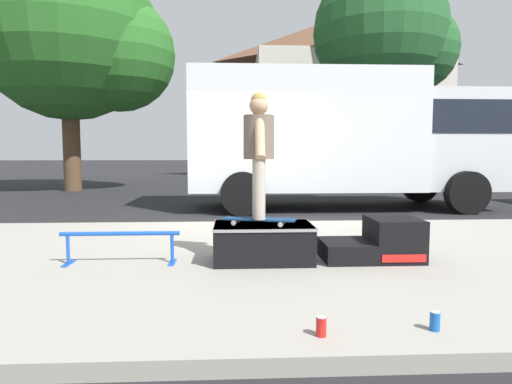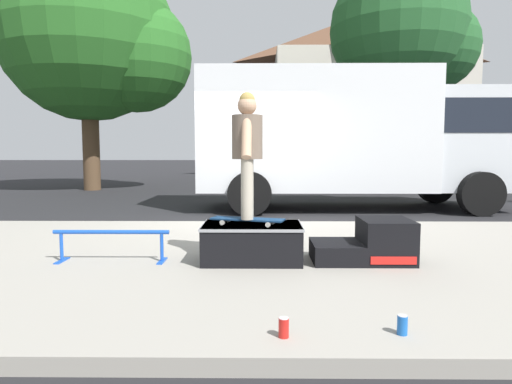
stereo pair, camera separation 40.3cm
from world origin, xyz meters
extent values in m
plane|color=black|center=(0.00, 0.00, 0.00)|extent=(140.00, 140.00, 0.00)
cube|color=gray|center=(0.00, -3.00, 0.06)|extent=(50.00, 5.00, 0.12)
cube|color=black|center=(0.09, -3.24, 0.32)|extent=(1.04, 0.67, 0.40)
cube|color=gray|center=(0.09, -3.24, 0.50)|extent=(1.06, 0.69, 0.03)
cube|color=black|center=(1.00, -3.24, 0.22)|extent=(0.52, 0.61, 0.20)
cube|color=black|center=(1.52, -3.24, 0.35)|extent=(0.52, 0.61, 0.45)
cube|color=red|center=(1.52, -3.55, 0.20)|extent=(0.46, 0.01, 0.08)
cylinder|color=blue|center=(-1.41, -3.29, 0.44)|extent=(1.24, 0.04, 0.04)
cylinder|color=blue|center=(-1.94, -3.29, 0.28)|extent=(0.04, 0.04, 0.32)
cube|color=blue|center=(-1.94, -3.29, 0.13)|extent=(0.06, 0.28, 0.01)
cylinder|color=blue|center=(-0.87, -3.29, 0.28)|extent=(0.04, 0.04, 0.32)
cube|color=blue|center=(-0.87, -3.29, 0.13)|extent=(0.06, 0.28, 0.01)
cube|color=navy|center=(0.05, -3.29, 0.58)|extent=(0.81, 0.40, 0.02)
cylinder|color=silver|center=(0.31, -3.27, 0.55)|extent=(0.06, 0.04, 0.05)
cylinder|color=silver|center=(0.26, -3.44, 0.55)|extent=(0.06, 0.04, 0.05)
cylinder|color=silver|center=(-0.17, -3.13, 0.55)|extent=(0.06, 0.04, 0.05)
cylinder|color=silver|center=(-0.22, -3.31, 0.55)|extent=(0.06, 0.04, 0.05)
cylinder|color=#B7AD99|center=(0.05, -3.21, 0.90)|extent=(0.13, 0.13, 0.63)
cylinder|color=#B7AD99|center=(0.05, -3.37, 0.90)|extent=(0.13, 0.13, 0.63)
cylinder|color=#726051|center=(0.05, -3.29, 1.44)|extent=(0.32, 0.32, 0.45)
cylinder|color=tan|center=(0.05, -3.09, 1.43)|extent=(0.10, 0.28, 0.43)
cylinder|color=tan|center=(0.05, -3.49, 1.43)|extent=(0.10, 0.28, 0.43)
sphere|color=tan|center=(0.05, -3.29, 1.77)|extent=(0.20, 0.20, 0.20)
sphere|color=tan|center=(0.05, -3.29, 1.82)|extent=(0.16, 0.16, 0.16)
cylinder|color=#1959B2|center=(1.09, -5.16, 0.18)|extent=(0.07, 0.07, 0.12)
cylinder|color=silver|center=(1.09, -5.16, 0.24)|extent=(0.06, 0.06, 0.00)
cylinder|color=red|center=(0.33, -5.22, 0.18)|extent=(0.07, 0.07, 0.12)
cylinder|color=silver|center=(0.33, -5.22, 0.24)|extent=(0.06, 0.06, 0.00)
cube|color=silver|center=(1.36, 2.20, 1.75)|extent=(5.00, 2.35, 2.60)
cube|color=silver|center=(4.81, 2.20, 1.55)|extent=(1.90, 2.16, 2.20)
cube|color=black|center=(4.81, 2.20, 2.03)|extent=(1.92, 2.19, 0.70)
cylinder|color=black|center=(4.65, 3.38, 0.45)|extent=(0.90, 0.28, 0.90)
cylinder|color=black|center=(4.65, 1.03, 0.45)|extent=(0.90, 0.28, 0.90)
cylinder|color=black|center=(-0.04, 3.38, 0.45)|extent=(0.90, 0.28, 0.90)
cylinder|color=black|center=(-0.04, 1.03, 0.45)|extent=(0.90, 0.28, 0.90)
cylinder|color=brown|center=(4.71, 7.12, 1.95)|extent=(0.56, 0.56, 3.90)
sphere|color=#235628|center=(4.71, 7.12, 5.35)|extent=(4.45, 4.45, 4.45)
sphere|color=#235628|center=(5.93, 7.12, 4.79)|extent=(2.90, 2.90, 2.90)
cylinder|color=brown|center=(-5.62, 7.18, 1.68)|extent=(0.56, 0.56, 3.36)
sphere|color=#286623|center=(-5.62, 7.18, 5.25)|extent=(5.80, 5.80, 5.80)
sphere|color=#286623|center=(-4.03, 7.18, 4.52)|extent=(3.77, 3.77, 3.77)
cube|color=beige|center=(5.42, 15.65, 3.00)|extent=(9.00, 7.50, 6.00)
cube|color=#B2ADA3|center=(5.42, 11.65, 1.40)|extent=(9.00, 0.50, 2.80)
pyramid|color=brown|center=(5.42, 15.65, 7.20)|extent=(9.54, 7.95, 2.40)
camera|label=1|loc=(-0.22, -7.89, 1.28)|focal=30.93mm
camera|label=2|loc=(0.19, -7.90, 1.28)|focal=30.93mm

